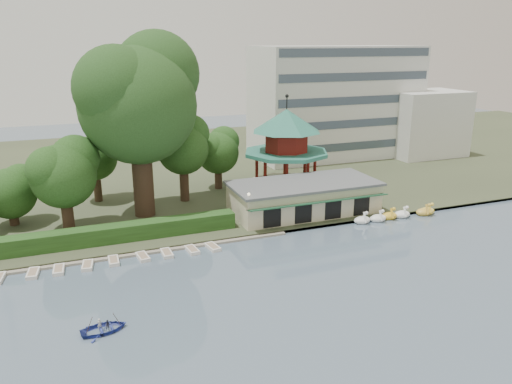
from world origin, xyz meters
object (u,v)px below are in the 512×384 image
boathouse (304,197)px  big_tree (139,96)px  rowboat_with_passengers (104,326)px  dock (133,253)px  pavilion (286,142)px

boathouse → big_tree: bearing=161.6°
big_tree → rowboat_with_passengers: (-7.23, -24.92, -14.58)m
dock → boathouse: 22.62m
boathouse → pavilion: pavilion is taller
big_tree → rowboat_with_passengers: big_tree is taller
big_tree → boathouse: bearing=-18.4°
dock → big_tree: bearing=73.9°
dock → rowboat_with_passengers: (-4.04, -13.89, 0.38)m
pavilion → big_tree: (-20.81, -3.78, 7.60)m
dock → big_tree: size_ratio=1.53×
boathouse → dock: bearing=-167.8°
pavilion → big_tree: bearing=-169.7°
boathouse → rowboat_with_passengers: bearing=-144.4°
dock → boathouse: boathouse is taller
dock → rowboat_with_passengers: size_ratio=6.53×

